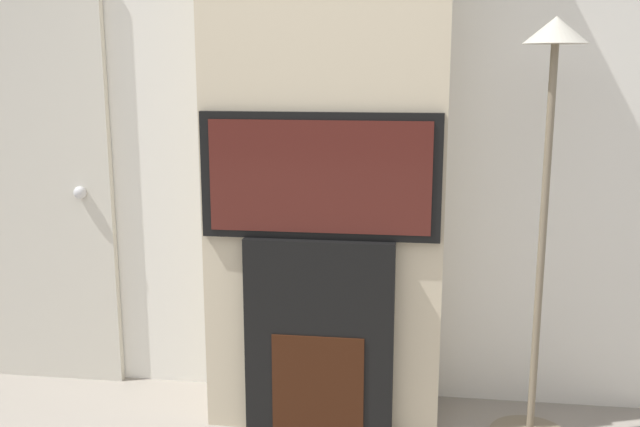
% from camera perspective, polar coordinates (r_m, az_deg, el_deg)
% --- Properties ---
extents(wall_back, '(6.00, 0.06, 2.70)m').
position_cam_1_polar(wall_back, '(3.23, 1.05, 8.45)').
color(wall_back, silver).
rests_on(wall_back, ground_plane).
extents(chimney_breast, '(0.98, 0.41, 2.70)m').
position_cam_1_polar(chimney_breast, '(3.00, 0.53, 8.19)').
color(chimney_breast, beige).
rests_on(chimney_breast, ground_plane).
extents(fireplace, '(0.61, 0.15, 0.86)m').
position_cam_1_polar(fireplace, '(3.00, -0.00, -9.99)').
color(fireplace, black).
rests_on(fireplace, ground_plane).
extents(television, '(0.96, 0.07, 0.51)m').
position_cam_1_polar(television, '(2.82, -0.01, 3.01)').
color(television, black).
rests_on(television, fireplace).
extents(floor_lamp, '(0.33, 0.33, 1.72)m').
position_cam_1_polar(floor_lamp, '(2.90, 17.64, 2.48)').
color(floor_lamp, '#726651').
rests_on(floor_lamp, ground_plane).
extents(entry_door, '(0.94, 0.09, 1.98)m').
position_cam_1_polar(entry_door, '(3.71, -22.97, 2.38)').
color(entry_door, beige).
rests_on(entry_door, ground_plane).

